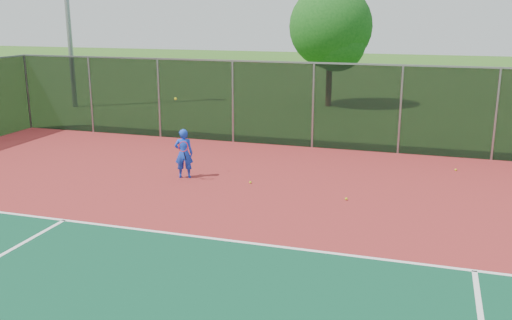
{
  "coord_description": "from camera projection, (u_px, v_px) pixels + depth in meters",
  "views": [
    {
      "loc": [
        1.0,
        -7.6,
        4.76
      ],
      "look_at": [
        -2.93,
        5.0,
        1.3
      ],
      "focal_mm": 40.0,
      "sensor_mm": 36.0,
      "label": 1
    }
  ],
  "objects": [
    {
      "name": "court_apron",
      "position": [
        360.0,
        281.0,
        10.36
      ],
      "size": [
        30.0,
        20.0,
        0.02
      ],
      "primitive_type": "cube",
      "color": "maroon",
      "rests_on": "ground"
    },
    {
      "name": "fence_back",
      "position": [
        400.0,
        109.0,
        19.2
      ],
      "size": [
        30.0,
        0.06,
        3.03
      ],
      "color": "black",
      "rests_on": "court_apron"
    },
    {
      "name": "tennis_player",
      "position": [
        184.0,
        153.0,
        16.55
      ],
      "size": [
        0.61,
        0.66,
        2.34
      ],
      "color": "blue",
      "rests_on": "court_apron"
    },
    {
      "name": "practice_ball_3",
      "position": [
        456.0,
        170.0,
        17.42
      ],
      "size": [
        0.07,
        0.07,
        0.07
      ],
      "primitive_type": "sphere",
      "color": "#C8CB17",
      "rests_on": "court_apron"
    },
    {
      "name": "practice_ball_4",
      "position": [
        250.0,
        182.0,
        16.15
      ],
      "size": [
        0.07,
        0.07,
        0.07
      ],
      "primitive_type": "sphere",
      "color": "#C8CB17",
      "rests_on": "court_apron"
    },
    {
      "name": "practice_ball_5",
      "position": [
        346.0,
        199.0,
        14.72
      ],
      "size": [
        0.07,
        0.07,
        0.07
      ],
      "primitive_type": "sphere",
      "color": "#C8CB17",
      "rests_on": "court_apron"
    },
    {
      "name": "tree_back_left",
      "position": [
        332.0,
        30.0,
        28.35
      ],
      "size": [
        4.15,
        4.15,
        6.09
      ],
      "color": "#382514",
      "rests_on": "ground"
    }
  ]
}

